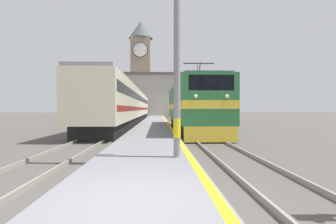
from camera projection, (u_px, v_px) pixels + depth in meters
ground_plane at (155, 122)px, 34.29m from camera, size 200.00×200.00×0.00m
platform at (154, 123)px, 29.29m from camera, size 3.13×140.00×0.30m
rail_track_near at (182, 124)px, 29.41m from camera, size 2.84×140.00×0.16m
rail_track_far at (126, 125)px, 29.17m from camera, size 2.83×140.00×0.16m
locomotive_train at (191, 107)px, 21.38m from camera, size 2.92×16.53×4.82m
passenger_train at (130, 105)px, 33.71m from camera, size 2.92×41.37×4.15m
catenary_mast at (180, 15)px, 8.07m from camera, size 2.40×0.23×8.66m
clock_tower at (141, 65)px, 67.77m from camera, size 6.16×6.16×24.41m
station_building at (150, 95)px, 60.80m from camera, size 26.75×7.67×9.83m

